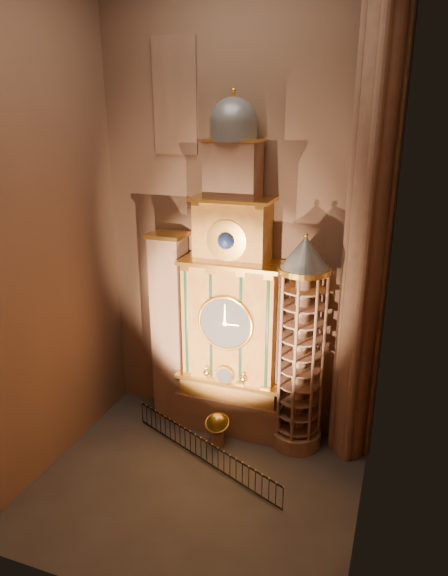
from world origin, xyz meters
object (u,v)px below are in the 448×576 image
at_px(portrait_tower, 171,328).
at_px(stair_turret, 300,348).
at_px(astronomical_clock, 232,309).
at_px(iron_railing, 204,451).
at_px(celestial_globe, 217,426).

height_order(portrait_tower, stair_turret, stair_turret).
relative_size(astronomical_clock, iron_railing, 1.94).
xyz_separation_m(astronomical_clock, iron_railing, (-0.27, -3.27, -6.04)).
bearing_deg(astronomical_clock, stair_turret, -4.30).
distance_m(stair_turret, iron_railing, 6.68).
bearing_deg(iron_railing, stair_turret, 38.58).
distance_m(portrait_tower, iron_railing, 6.40).
distance_m(portrait_tower, celestial_globe, 5.53).
bearing_deg(celestial_globe, portrait_tower, 151.17).
height_order(portrait_tower, iron_railing, portrait_tower).
relative_size(stair_turret, iron_railing, 1.25).
bearing_deg(astronomical_clock, iron_railing, -94.64).
height_order(astronomical_clock, portrait_tower, astronomical_clock).
bearing_deg(astronomical_clock, portrait_tower, 179.71).
bearing_deg(portrait_tower, iron_railing, -46.34).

